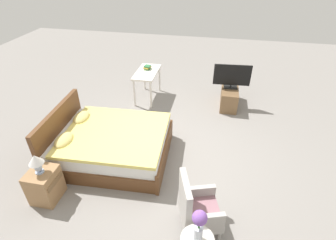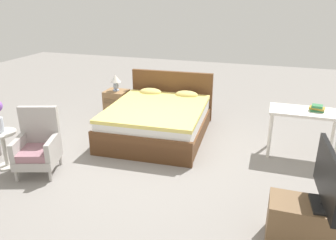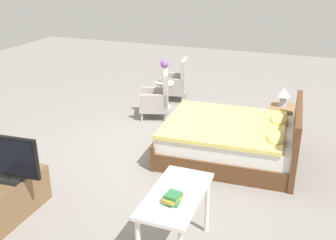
{
  "view_description": "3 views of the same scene",
  "coord_description": "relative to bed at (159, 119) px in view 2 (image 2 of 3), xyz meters",
  "views": [
    {
      "loc": [
        -3.72,
        -0.74,
        3.38
      ],
      "look_at": [
        0.08,
        0.02,
        0.79
      ],
      "focal_mm": 28.0,
      "sensor_mm": 36.0,
      "label": 1
    },
    {
      "loc": [
        1.62,
        -4.07,
        2.39
      ],
      "look_at": [
        0.29,
        0.08,
        0.7
      ],
      "focal_mm": 35.0,
      "sensor_mm": 36.0,
      "label": 2
    },
    {
      "loc": [
        5.35,
        2.09,
        2.92
      ],
      "look_at": [
        0.33,
        0.2,
        0.72
      ],
      "focal_mm": 42.0,
      "sensor_mm": 36.0,
      "label": 3
    }
  ],
  "objects": [
    {
      "name": "ground_plane",
      "position": [
        0.2,
        -1.07,
        -0.3
      ],
      "size": [
        16.0,
        16.0,
        0.0
      ],
      "primitive_type": "plane",
      "color": "gray"
    },
    {
      "name": "bed",
      "position": [
        0.0,
        0.0,
        0.0
      ],
      "size": [
        1.74,
        2.12,
        0.96
      ],
      "color": "brown",
      "rests_on": "ground_plane"
    },
    {
      "name": "armchair_by_window_right",
      "position": [
        -1.19,
        -1.74,
        0.08
      ],
      "size": [
        0.68,
        0.68,
        0.92
      ],
      "color": "#ADA8A3",
      "rests_on": "ground_plane"
    },
    {
      "name": "side_table",
      "position": [
        -1.74,
        -1.8,
        0.05
      ],
      "size": [
        0.4,
        0.4,
        0.55
      ],
      "color": "beige",
      "rests_on": "ground_plane"
    },
    {
      "name": "nightstand",
      "position": [
        -1.13,
        0.62,
        -0.02
      ],
      "size": [
        0.44,
        0.41,
        0.55
      ],
      "color": "#997047",
      "rests_on": "ground_plane"
    },
    {
      "name": "table_lamp",
      "position": [
        -1.13,
        0.63,
        0.47
      ],
      "size": [
        0.22,
        0.22,
        0.33
      ],
      "color": "#9EADC6",
      "rests_on": "nightstand"
    },
    {
      "name": "tv_stand",
      "position": [
        2.43,
        -2.18,
        -0.06
      ],
      "size": [
        0.96,
        0.4,
        0.48
      ],
      "color": "brown",
      "rests_on": "ground_plane"
    },
    {
      "name": "tv_flatscreen",
      "position": [
        2.43,
        -2.18,
        0.49
      ],
      "size": [
        0.22,
        0.87,
        0.59
      ],
      "color": "black",
      "rests_on": "tv_stand"
    },
    {
      "name": "vanity_desk",
      "position": [
        2.38,
        -0.09,
        0.34
      ],
      "size": [
        1.04,
        0.52,
        0.75
      ],
      "color": "silver",
      "rests_on": "ground_plane"
    },
    {
      "name": "book_stack",
      "position": [
        2.53,
        -0.06,
        0.49
      ],
      "size": [
        0.23,
        0.17,
        0.09
      ],
      "color": "#337A47",
      "rests_on": "vanity_desk"
    }
  ]
}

